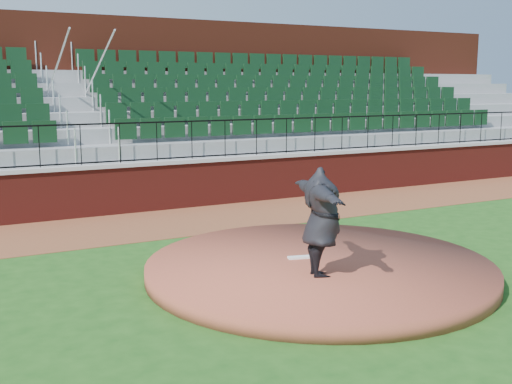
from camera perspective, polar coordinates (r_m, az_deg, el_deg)
ground at (r=10.68m, az=3.81°, el=-8.10°), size 90.00×90.00×0.00m
warning_track at (r=15.38m, az=-6.82°, el=-2.60°), size 34.00×3.20×0.01m
field_wall at (r=16.75m, az=-8.84°, el=0.43°), size 34.00×0.35×1.20m
wall_cap at (r=16.66m, az=-8.90°, el=2.64°), size 34.00×0.45×0.10m
wall_railing at (r=16.60m, az=-8.95°, el=4.52°), size 34.00×0.05×1.00m
seating_stands at (r=19.16m, az=-11.67°, el=6.61°), size 34.00×5.10×4.60m
concourse_wall at (r=21.84m, az=-13.81°, el=8.07°), size 34.00×0.50×5.50m
pitchers_mound at (r=11.02m, az=5.72°, el=-6.88°), size 5.96×5.96×0.25m
pitching_rubber at (r=11.16m, az=4.27°, el=-5.89°), size 0.56×0.26×0.04m
pitcher at (r=9.96m, az=5.93°, el=-2.72°), size 1.16×2.23×1.75m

